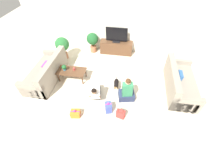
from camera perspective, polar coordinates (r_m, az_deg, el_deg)
ground_plane at (r=5.35m, az=-1.11°, el=-2.43°), size 16.00×16.00×0.00m
wall_back at (r=6.71m, az=2.87°, el=22.28°), size 8.40×0.06×2.60m
sofa_left at (r=6.08m, az=-23.57°, el=4.05°), size 0.91×2.01×0.85m
sofa_right at (r=5.68m, az=24.23°, el=0.36°), size 0.91×2.01×0.85m
coffee_table at (r=5.72m, az=-15.16°, el=4.58°), size 1.03×0.54×0.40m
tv_console at (r=6.96m, az=1.63°, el=13.74°), size 1.42×0.41×0.57m
tv at (r=6.67m, az=1.74°, el=17.90°), size 0.91×0.20×0.65m
potted_plant_corner_left at (r=6.75m, az=-18.37°, el=13.84°), size 0.57×0.57×0.98m
potted_plant_back_left at (r=6.96m, az=-7.42°, el=16.16°), size 0.51×0.51×0.90m
person_kneeling at (r=4.92m, az=-6.38°, el=-2.79°), size 0.44×0.79×0.74m
person_sitting at (r=4.89m, az=5.68°, el=-2.92°), size 0.59×0.55×0.94m
dog at (r=5.26m, az=1.65°, el=0.23°), size 0.20×0.55×0.36m
gift_box_a at (r=4.68m, az=-1.40°, el=-8.89°), size 0.26×0.29×0.40m
gift_box_b at (r=4.76m, az=-13.76°, el=-10.82°), size 0.30×0.26×0.28m
gift_bag_a at (r=4.57m, az=3.27°, el=-11.30°), size 0.28×0.20×0.33m
mug at (r=5.66m, az=-14.25°, el=5.55°), size 0.12×0.08×0.09m
tabletop_plant at (r=5.71m, az=-17.77°, el=6.04°), size 0.17×0.17×0.22m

